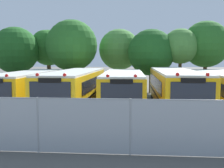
% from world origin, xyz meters
% --- Properties ---
extents(ground_plane, '(160.00, 160.00, 0.00)m').
position_xyz_m(ground_plane, '(0.00, 0.00, 0.00)').
color(ground_plane, '#595651').
extents(school_bus_0, '(2.49, 9.54, 2.50)m').
position_xyz_m(school_bus_0, '(-6.60, 0.11, 1.32)').
color(school_bus_0, '#EAA80C').
rests_on(school_bus_0, ground_plane).
extents(school_bus_1, '(2.81, 10.48, 2.60)m').
position_xyz_m(school_bus_1, '(-3.29, -0.05, 1.37)').
color(school_bus_1, yellow).
rests_on(school_bus_1, ground_plane).
extents(school_bus_2, '(2.77, 9.30, 2.53)m').
position_xyz_m(school_bus_2, '(-0.07, -0.12, 1.33)').
color(school_bus_2, '#EAA80C').
rests_on(school_bus_2, ground_plane).
extents(school_bus_3, '(2.59, 11.41, 2.67)m').
position_xyz_m(school_bus_3, '(3.28, 0.08, 1.41)').
color(school_bus_3, '#EAA80C').
rests_on(school_bus_3, ground_plane).
extents(tree_0, '(4.80, 4.56, 6.33)m').
position_xyz_m(tree_0, '(-11.20, 7.99, 4.07)').
color(tree_0, '#4C3823').
rests_on(tree_0, ground_plane).
extents(tree_1, '(3.72, 3.72, 6.24)m').
position_xyz_m(tree_1, '(-8.39, 10.08, 4.48)').
color(tree_1, '#4C3823').
rests_on(tree_1, ground_plane).
extents(tree_2, '(4.94, 4.94, 6.98)m').
position_xyz_m(tree_2, '(-5.44, 8.24, 4.49)').
color(tree_2, '#4C3823').
rests_on(tree_2, ground_plane).
extents(tree_3, '(4.24, 4.24, 6.30)m').
position_xyz_m(tree_3, '(-0.83, 10.62, 4.15)').
color(tree_3, '#4C3823').
rests_on(tree_3, ground_plane).
extents(tree_4, '(4.40, 4.40, 6.03)m').
position_xyz_m(tree_4, '(2.18, 8.16, 3.87)').
color(tree_4, '#4C3823').
rests_on(tree_4, ground_plane).
extents(tree_5, '(3.27, 3.27, 6.04)m').
position_xyz_m(tree_5, '(4.88, 8.11, 4.36)').
color(tree_5, '#4C3823').
rests_on(tree_5, ground_plane).
extents(tree_6, '(4.42, 4.42, 6.82)m').
position_xyz_m(tree_6, '(7.34, 9.00, 4.66)').
color(tree_6, '#4C3823').
rests_on(tree_6, ground_plane).
extents(chainlink_fence, '(19.54, 0.07, 1.97)m').
position_xyz_m(chainlink_fence, '(0.55, -8.88, 1.02)').
color(chainlink_fence, '#9EA0A3').
rests_on(chainlink_fence, ground_plane).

